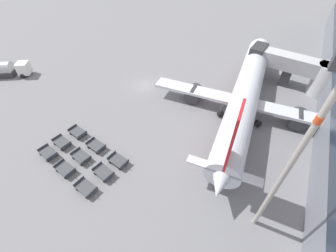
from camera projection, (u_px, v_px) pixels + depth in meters
name	position (u px, v px, depth m)	size (l,w,h in m)	color
ground_plane	(145.00, 85.00, 43.94)	(500.00, 500.00, 0.00)	gray
jet_bridge	(301.00, 70.00, 41.12)	(16.17, 5.67, 6.08)	silver
airplane	(245.00, 95.00, 36.35)	(30.63, 39.49, 12.63)	silver
fuel_tanker_primary	(4.00, 70.00, 45.51)	(8.55, 6.68, 3.25)	white
baggage_dolly_row_near_col_a	(48.00, 153.00, 31.19)	(3.40, 2.10, 0.92)	#424449
baggage_dolly_row_near_col_b	(65.00, 169.00, 29.26)	(3.39, 1.98, 0.92)	#424449
baggage_dolly_row_near_col_c	(86.00, 188.00, 27.30)	(3.39, 1.98, 0.92)	#424449
baggage_dolly_row_mid_a_col_a	(62.00, 142.00, 32.58)	(3.40, 2.08, 0.92)	#424449
baggage_dolly_row_mid_a_col_b	(81.00, 157.00, 30.73)	(3.40, 2.07, 0.92)	#424449
baggage_dolly_row_mid_a_col_c	(103.00, 172.00, 28.90)	(3.40, 2.09, 0.92)	#424449
baggage_dolly_row_mid_b_col_a	(78.00, 132.00, 34.08)	(3.39, 2.01, 0.92)	#424449
baggage_dolly_row_mid_b_col_b	(96.00, 146.00, 32.14)	(3.39, 2.00, 0.92)	#424449
baggage_dolly_row_mid_b_col_c	(118.00, 161.00, 30.23)	(3.38, 1.97, 0.92)	#424449
apron_light_mast	(298.00, 152.00, 16.35)	(2.00, 0.70, 19.69)	#ADA89E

